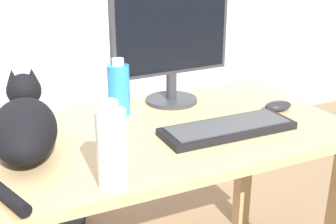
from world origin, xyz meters
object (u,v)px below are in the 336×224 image
at_px(monitor, 172,44).
at_px(spray_bottle, 112,148).
at_px(cat, 24,124).
at_px(computer_mouse, 278,106).
at_px(water_bottle, 119,89).
at_px(office_chair, 16,153).
at_px(keyboard, 228,128).

bearing_deg(monitor, spray_bottle, -128.05).
bearing_deg(cat, computer_mouse, -2.59).
xyz_separation_m(water_bottle, spray_bottle, (-0.18, -0.47, 0.01)).
xyz_separation_m(monitor, water_bottle, (-0.23, -0.05, -0.13)).
bearing_deg(spray_bottle, office_chair, 98.97).
relative_size(cat, spray_bottle, 2.75).
relative_size(computer_mouse, water_bottle, 0.54).
bearing_deg(spray_bottle, monitor, 51.95).
height_order(cat, computer_mouse, cat).
bearing_deg(monitor, water_bottle, -168.68).
bearing_deg(spray_bottle, computer_mouse, 20.12).
bearing_deg(cat, water_bottle, 26.28).
height_order(computer_mouse, spray_bottle, spray_bottle).
distance_m(monitor, water_bottle, 0.27).
bearing_deg(cat, keyboard, -12.65).
height_order(monitor, spray_bottle, monitor).
xyz_separation_m(cat, computer_mouse, (0.88, -0.04, -0.06)).
height_order(cat, water_bottle, water_bottle).
height_order(office_chair, spray_bottle, spray_bottle).
distance_m(computer_mouse, water_bottle, 0.58).
relative_size(keyboard, spray_bottle, 1.99).
height_order(monitor, cat, monitor).
relative_size(computer_mouse, spray_bottle, 0.50).
xyz_separation_m(computer_mouse, spray_bottle, (-0.72, -0.26, 0.08)).
height_order(office_chair, keyboard, office_chair).
xyz_separation_m(monitor, computer_mouse, (0.31, -0.25, -0.21)).
bearing_deg(water_bottle, office_chair, 121.77).
height_order(office_chair, computer_mouse, office_chair).
xyz_separation_m(office_chair, cat, (-0.00, -0.71, 0.41)).
relative_size(office_chair, computer_mouse, 8.36).
relative_size(cat, water_bottle, 2.97).
bearing_deg(cat, spray_bottle, -61.33).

